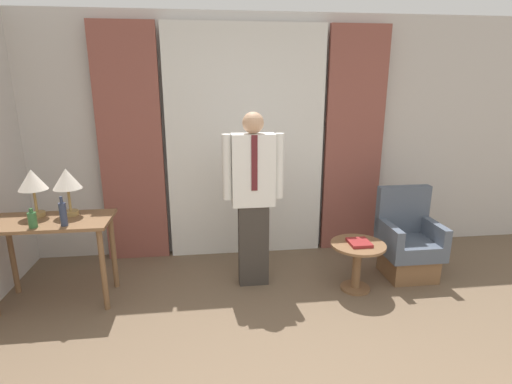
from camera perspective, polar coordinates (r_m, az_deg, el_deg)
name	(u,v)px	position (r m, az deg, el deg)	size (l,w,h in m)	color
wall_back	(245,138)	(4.63, -1.60, 7.70)	(10.00, 0.06, 2.70)	beige
curtain_sheer_center	(246,145)	(4.51, -1.43, 6.72)	(1.76, 0.06, 2.58)	white
curtain_drape_left	(131,147)	(4.56, -17.44, 6.11)	(0.68, 0.06, 2.58)	brown
curtain_drape_right	(354,143)	(4.80, 13.78, 6.82)	(0.68, 0.06, 2.58)	brown
desk	(52,235)	(4.03, -27.13, -5.47)	(1.05, 0.53, 0.80)	brown
table_lamp_left	(32,182)	(4.06, -29.32, 1.25)	(0.25, 0.25, 0.44)	#9E7F47
table_lamp_right	(67,181)	(3.96, -25.41, 1.43)	(0.25, 0.25, 0.44)	#9E7F47
bottle_near_edge	(63,214)	(3.75, -25.85, -2.81)	(0.06, 0.06, 0.26)	#2D3851
bottle_by_lamp	(32,220)	(3.83, -29.31, -3.46)	(0.07, 0.07, 0.17)	#336638
person	(253,194)	(3.83, -0.39, -0.23)	(0.58, 0.20, 1.72)	#38332D
armchair	(408,244)	(4.49, 20.85, -7.00)	(0.56, 0.54, 0.92)	brown
side_table	(357,258)	(4.04, 14.26, -9.16)	(0.52, 0.52, 0.48)	brown
book	(359,243)	(3.96, 14.53, -7.02)	(0.20, 0.22, 0.03)	maroon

